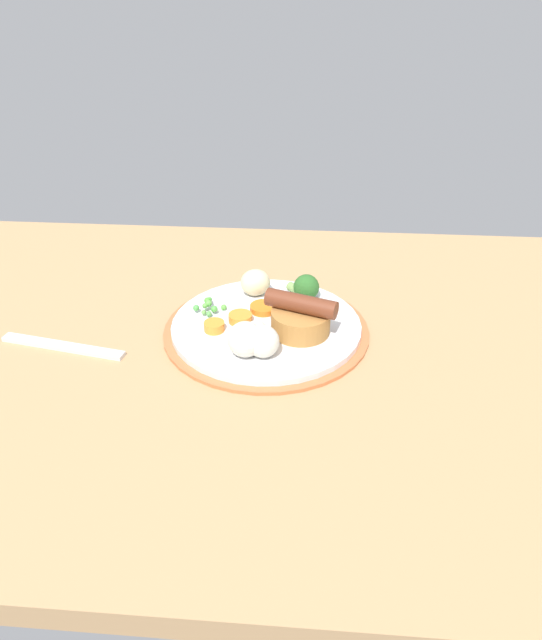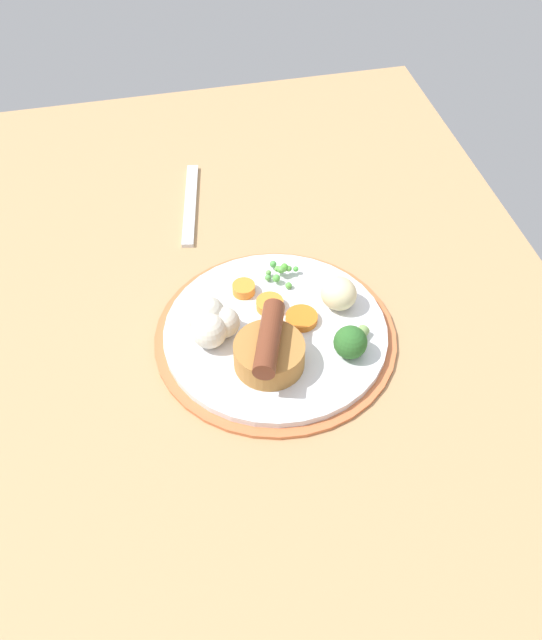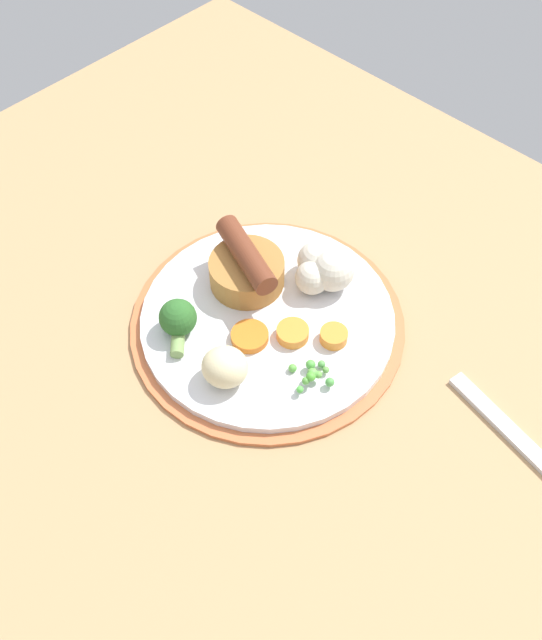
# 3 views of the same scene
# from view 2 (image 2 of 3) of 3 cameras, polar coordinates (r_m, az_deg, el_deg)

# --- Properties ---
(dining_table) EXTENTS (1.10, 0.80, 0.03)m
(dining_table) POSITION_cam_2_polar(r_m,az_deg,el_deg) (0.89, -1.72, -0.56)
(dining_table) COLOR tan
(dining_table) RESTS_ON ground
(dinner_plate) EXTENTS (0.29, 0.29, 0.01)m
(dinner_plate) POSITION_cam_2_polar(r_m,az_deg,el_deg) (0.85, 0.36, -1.16)
(dinner_plate) COLOR #CC6B3D
(dinner_plate) RESTS_ON dining_table
(sausage_pudding) EXTENTS (0.10, 0.08, 0.06)m
(sausage_pudding) POSITION_cam_2_polar(r_m,az_deg,el_deg) (0.79, -0.14, -2.48)
(sausage_pudding) COLOR #AD7538
(sausage_pudding) RESTS_ON dinner_plate
(pea_pile) EXTENTS (0.05, 0.04, 0.02)m
(pea_pile) POSITION_cam_2_polar(r_m,az_deg,el_deg) (0.90, 0.75, 3.87)
(pea_pile) COLOR #5FA944
(pea_pile) RESTS_ON dinner_plate
(broccoli_floret_near) EXTENTS (0.05, 0.05, 0.04)m
(broccoli_floret_near) POSITION_cam_2_polar(r_m,az_deg,el_deg) (0.81, 6.42, -1.75)
(broccoli_floret_near) COLOR #2D6628
(broccoli_floret_near) RESTS_ON dinner_plate
(cauliflower_floret) EXTENTS (0.07, 0.06, 0.05)m
(cauliflower_floret) POSITION_cam_2_polar(r_m,az_deg,el_deg) (0.83, -4.82, -0.15)
(cauliflower_floret) COLOR beige
(cauliflower_floret) RESTS_ON dinner_plate
(potato_chunk_0) EXTENTS (0.06, 0.06, 0.04)m
(potato_chunk_0) POSITION_cam_2_polar(r_m,az_deg,el_deg) (0.86, 5.42, 2.14)
(potato_chunk_0) COLOR beige
(potato_chunk_0) RESTS_ON dinner_plate
(carrot_slice_0) EXTENTS (0.05, 0.05, 0.01)m
(carrot_slice_0) POSITION_cam_2_polar(r_m,az_deg,el_deg) (0.85, 2.46, 0.14)
(carrot_slice_0) COLOR orange
(carrot_slice_0) RESTS_ON dinner_plate
(carrot_slice_3) EXTENTS (0.04, 0.04, 0.01)m
(carrot_slice_3) POSITION_cam_2_polar(r_m,az_deg,el_deg) (0.88, -2.10, 2.53)
(carrot_slice_3) COLOR orange
(carrot_slice_3) RESTS_ON dinner_plate
(carrot_slice_4) EXTENTS (0.04, 0.04, 0.01)m
(carrot_slice_4) POSITION_cam_2_polar(r_m,az_deg,el_deg) (0.86, -0.09, 1.23)
(carrot_slice_4) COLOR orange
(carrot_slice_4) RESTS_ON dinner_plate
(fork) EXTENTS (0.18, 0.05, 0.01)m
(fork) POSITION_cam_2_polar(r_m,az_deg,el_deg) (1.04, -6.47, 9.20)
(fork) COLOR silver
(fork) RESTS_ON dining_table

